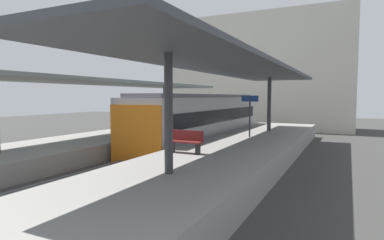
# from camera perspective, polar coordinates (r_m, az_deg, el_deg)

# --- Properties ---
(ground_plane) EXTENTS (80.00, 80.00, 0.00)m
(ground_plane) POSITION_cam_1_polar(r_m,az_deg,el_deg) (15.48, -7.23, -7.65)
(ground_plane) COLOR #383835
(platform_left) EXTENTS (4.40, 28.00, 1.00)m
(platform_left) POSITION_cam_1_polar(r_m,az_deg,el_deg) (17.73, -17.62, -4.66)
(platform_left) COLOR gray
(platform_left) RESTS_ON ground_plane
(platform_right) EXTENTS (4.40, 28.00, 1.00)m
(platform_right) POSITION_cam_1_polar(r_m,az_deg,el_deg) (13.71, 6.28, -7.04)
(platform_right) COLOR gray
(platform_right) RESTS_ON ground_plane
(track_ballast) EXTENTS (3.20, 28.00, 0.20)m
(track_ballast) POSITION_cam_1_polar(r_m,az_deg,el_deg) (15.46, -7.23, -7.28)
(track_ballast) COLOR #423F3D
(track_ballast) RESTS_ON ground_plane
(rail_near_side) EXTENTS (0.08, 28.00, 0.14)m
(rail_near_side) POSITION_cam_1_polar(r_m,az_deg,el_deg) (15.83, -9.44, -6.41)
(rail_near_side) COLOR slate
(rail_near_side) RESTS_ON track_ballast
(rail_far_side) EXTENTS (0.08, 28.00, 0.14)m
(rail_far_side) POSITION_cam_1_polar(r_m,az_deg,el_deg) (15.05, -4.93, -6.92)
(rail_far_side) COLOR slate
(rail_far_side) RESTS_ON track_ballast
(commuter_train) EXTENTS (2.78, 14.61, 3.10)m
(commuter_train) POSITION_cam_1_polar(r_m,az_deg,el_deg) (20.53, 1.98, 0.16)
(commuter_train) COLOR #ADADB2
(commuter_train) RESTS_ON track_ballast
(canopy_left) EXTENTS (4.18, 21.00, 3.01)m
(canopy_left) POSITION_cam_1_polar(r_m,az_deg,el_deg) (18.58, -14.87, 6.29)
(canopy_left) COLOR #333335
(canopy_left) RESTS_ON platform_left
(canopy_right) EXTENTS (4.18, 21.00, 3.51)m
(canopy_right) POSITION_cam_1_polar(r_m,az_deg,el_deg) (14.83, 8.24, 8.87)
(canopy_right) COLOR #333335
(canopy_right) RESTS_ON platform_right
(platform_bench) EXTENTS (1.40, 0.41, 0.86)m
(platform_bench) POSITION_cam_1_polar(r_m,az_deg,el_deg) (12.45, -1.13, -3.66)
(platform_bench) COLOR black
(platform_bench) RESTS_ON platform_right
(platform_sign) EXTENTS (0.90, 0.08, 2.21)m
(platform_sign) POSITION_cam_1_polar(r_m,az_deg,el_deg) (17.41, 10.16, 2.34)
(platform_sign) COLOR #262628
(platform_sign) RESTS_ON platform_right
(passenger_near_bench) EXTENTS (0.36, 0.36, 1.79)m
(passenger_near_bench) POSITION_cam_1_polar(r_m,az_deg,el_deg) (20.29, -5.68, 0.67)
(passenger_near_bench) COLOR #232328
(passenger_near_bench) RESTS_ON platform_left
(station_building_backdrop) EXTENTS (18.00, 6.00, 11.00)m
(station_building_backdrop) POSITION_cam_1_polar(r_m,az_deg,el_deg) (33.83, 11.52, 8.04)
(station_building_backdrop) COLOR beige
(station_building_backdrop) RESTS_ON ground_plane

